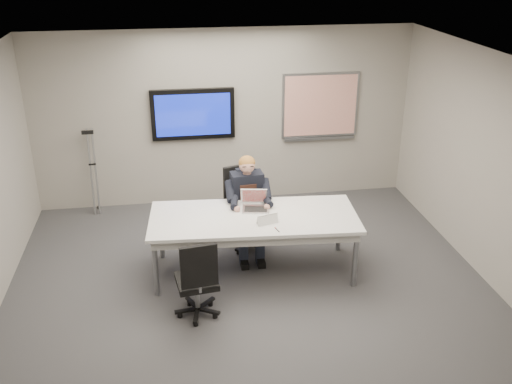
{
  "coord_description": "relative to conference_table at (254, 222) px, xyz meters",
  "views": [
    {
      "loc": [
        -0.87,
        -5.71,
        4.0
      ],
      "look_at": [
        0.14,
        0.66,
        1.13
      ],
      "focal_mm": 40.0,
      "sensor_mm": 36.0,
      "label": 1
    }
  ],
  "objects": [
    {
      "name": "crutch",
      "position": [
        -2.2,
        2.16,
        -0.0
      ],
      "size": [
        0.2,
        0.51,
        1.45
      ],
      "primitive_type": null,
      "rotation": [
        -0.15,
        0.0,
        0.01
      ],
      "color": "#9A9DA2",
      "rests_on": "ground"
    },
    {
      "name": "name_tent",
      "position": [
        0.14,
        -0.22,
        0.15
      ],
      "size": [
        0.29,
        0.15,
        0.11
      ],
      "primitive_type": null,
      "rotation": [
        0.0,
        0.0,
        0.28
      ],
      "color": "silver",
      "rests_on": "conference_table"
    },
    {
      "name": "ceiling",
      "position": [
        -0.11,
        -0.65,
        2.09
      ],
      "size": [
        6.0,
        6.0,
        0.02
      ],
      "primitive_type": "cube",
      "color": "silver",
      "rests_on": "wall_back"
    },
    {
      "name": "conference_table",
      "position": [
        0.0,
        0.0,
        0.0
      ],
      "size": [
        2.69,
        1.27,
        0.81
      ],
      "rotation": [
        0.0,
        0.0,
        -0.07
      ],
      "color": "silver",
      "rests_on": "ground"
    },
    {
      "name": "seated_person",
      "position": [
        0.0,
        0.46,
        -0.16
      ],
      "size": [
        0.45,
        0.77,
        1.38
      ],
      "rotation": [
        0.0,
        0.0,
        0.09
      ],
      "color": "#1F2433",
      "rests_on": "office_chair_far"
    },
    {
      "name": "office_chair_far",
      "position": [
        -0.01,
        0.72,
        -0.36
      ],
      "size": [
        0.69,
        0.69,
        1.15
      ],
      "rotation": [
        0.0,
        0.0,
        0.31
      ],
      "color": "black",
      "rests_on": "ground"
    },
    {
      "name": "floor",
      "position": [
        -0.11,
        -0.65,
        -0.71
      ],
      "size": [
        6.0,
        6.0,
        0.02
      ],
      "primitive_type": "cube",
      "color": "#373739",
      "rests_on": "ground"
    },
    {
      "name": "whiteboard",
      "position": [
        1.44,
        2.32,
        0.82
      ],
      "size": [
        1.25,
        0.08,
        1.1
      ],
      "color": "gray",
      "rests_on": "wall_back"
    },
    {
      "name": "office_chair_near",
      "position": [
        -0.78,
        -0.88,
        -0.4
      ],
      "size": [
        0.54,
        0.54,
        1.02
      ],
      "rotation": [
        0.0,
        0.0,
        3.27
      ],
      "color": "black",
      "rests_on": "ground"
    },
    {
      "name": "laptop",
      "position": [
        0.05,
        0.23,
        0.15
      ],
      "size": [
        0.38,
        0.38,
        0.24
      ],
      "rotation": [
        0.0,
        0.0,
        -0.19
      ],
      "color": "#BBBBBD",
      "rests_on": "conference_table"
    },
    {
      "name": "tv_display",
      "position": [
        -0.61,
        2.29,
        0.79
      ],
      "size": [
        1.3,
        0.09,
        0.8
      ],
      "color": "black",
      "rests_on": "wall_back"
    },
    {
      "name": "wall_right",
      "position": [
        2.89,
        -0.65,
        0.69
      ],
      "size": [
        0.02,
        6.0,
        2.8
      ],
      "primitive_type": "cube",
      "color": "#9D978E",
      "rests_on": "ground"
    },
    {
      "name": "wall_back",
      "position": [
        -0.11,
        2.35,
        0.69
      ],
      "size": [
        6.0,
        0.02,
        2.8
      ],
      "primitive_type": "cube",
      "color": "#9D978E",
      "rests_on": "ground"
    },
    {
      "name": "pen",
      "position": [
        0.22,
        -0.42,
        0.1
      ],
      "size": [
        0.04,
        0.13,
        0.01
      ],
      "primitive_type": "cylinder",
      "rotation": [
        0.0,
        1.57,
        1.82
      ],
      "color": "black",
      "rests_on": "conference_table"
    }
  ]
}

